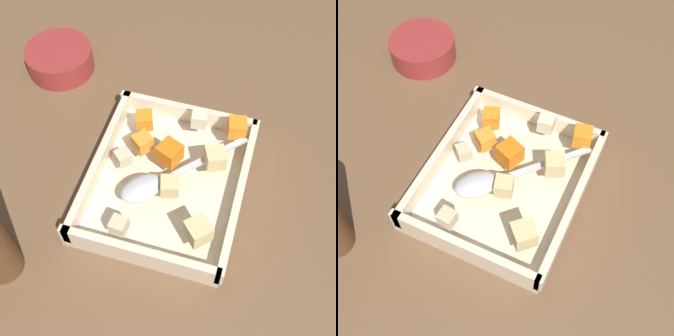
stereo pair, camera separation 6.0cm
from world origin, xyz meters
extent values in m
plane|color=brown|center=(0.00, 0.00, 0.00)|extent=(4.00, 4.00, 0.00)
cube|color=beige|center=(-0.01, 0.00, 0.01)|extent=(0.29, 0.24, 0.01)
cube|color=beige|center=(-0.01, -0.11, 0.03)|extent=(0.29, 0.01, 0.03)
cube|color=beige|center=(-0.01, 0.12, 0.03)|extent=(0.29, 0.01, 0.03)
cube|color=beige|center=(-0.15, 0.00, 0.03)|extent=(0.01, 0.24, 0.03)
cube|color=beige|center=(0.13, 0.00, 0.03)|extent=(0.01, 0.24, 0.03)
cube|color=orange|center=(-0.04, -0.05, 0.06)|extent=(0.04, 0.04, 0.03)
cube|color=orange|center=(-0.03, 0.00, 0.07)|extent=(0.04, 0.04, 0.03)
cube|color=orange|center=(-0.09, -0.06, 0.06)|extent=(0.04, 0.04, 0.03)
cube|color=orange|center=(-0.11, 0.09, 0.06)|extent=(0.04, 0.04, 0.03)
cube|color=#E0CC89|center=(0.09, 0.08, 0.07)|extent=(0.05, 0.05, 0.03)
cube|color=#E0CC89|center=(-0.04, 0.07, 0.06)|extent=(0.04, 0.04, 0.03)
cube|color=beige|center=(-0.01, -0.07, 0.06)|extent=(0.03, 0.03, 0.02)
cube|color=beige|center=(-0.12, 0.03, 0.06)|extent=(0.03, 0.03, 0.03)
cube|color=#E0CC89|center=(0.03, 0.02, 0.06)|extent=(0.03, 0.03, 0.03)
cube|color=beige|center=(0.11, -0.04, 0.06)|extent=(0.03, 0.03, 0.02)
ellipsoid|color=silver|center=(0.04, -0.02, 0.06)|extent=(0.08, 0.08, 0.02)
cube|color=silver|center=(-0.04, 0.06, 0.05)|extent=(0.12, 0.12, 0.01)
cylinder|color=maroon|center=(-0.22, -0.28, 0.02)|extent=(0.13, 0.13, 0.05)
camera|label=1|loc=(0.37, 0.11, 0.65)|focal=48.73mm
camera|label=2|loc=(0.34, 0.17, 0.65)|focal=48.73mm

